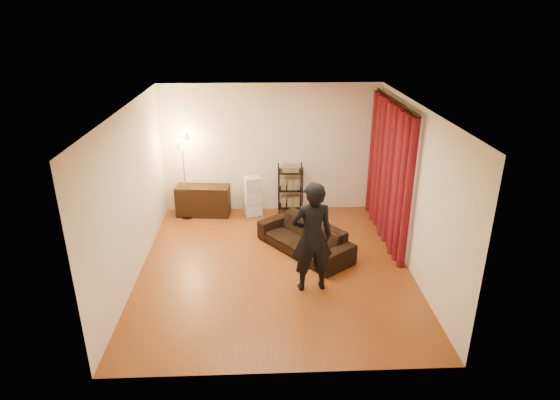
{
  "coord_description": "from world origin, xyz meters",
  "views": [
    {
      "loc": [
        -0.21,
        -6.9,
        4.07
      ],
      "look_at": [
        0.1,
        0.3,
        1.1
      ],
      "focal_mm": 30.0,
      "sensor_mm": 36.0,
      "label": 1
    }
  ],
  "objects_px": {
    "person": "(312,237)",
    "wire_shelf": "(290,189)",
    "sofa": "(305,238)",
    "media_cabinet": "(203,201)",
    "floor_lamp": "(185,177)",
    "storage_boxes": "(253,196)"
  },
  "relations": [
    {
      "from": "media_cabinet",
      "to": "floor_lamp",
      "type": "bearing_deg",
      "value": -155.49
    },
    {
      "from": "sofa",
      "to": "person",
      "type": "bearing_deg",
      "value": -37.72
    },
    {
      "from": "sofa",
      "to": "media_cabinet",
      "type": "relative_size",
      "value": 1.69
    },
    {
      "from": "media_cabinet",
      "to": "floor_lamp",
      "type": "xyz_separation_m",
      "value": [
        -0.33,
        -0.11,
        0.56
      ]
    },
    {
      "from": "person",
      "to": "wire_shelf",
      "type": "relative_size",
      "value": 1.65
    },
    {
      "from": "floor_lamp",
      "to": "storage_boxes",
      "type": "bearing_deg",
      "value": 2.7
    },
    {
      "from": "sofa",
      "to": "storage_boxes",
      "type": "bearing_deg",
      "value": 172.51
    },
    {
      "from": "media_cabinet",
      "to": "storage_boxes",
      "type": "bearing_deg",
      "value": 2.63
    },
    {
      "from": "person",
      "to": "media_cabinet",
      "type": "relative_size",
      "value": 1.6
    },
    {
      "from": "floor_lamp",
      "to": "sofa",
      "type": "bearing_deg",
      "value": -34.52
    },
    {
      "from": "person",
      "to": "wire_shelf",
      "type": "xyz_separation_m",
      "value": [
        -0.13,
        2.94,
        -0.35
      ]
    },
    {
      "from": "sofa",
      "to": "storage_boxes",
      "type": "distance_m",
      "value": 1.91
    },
    {
      "from": "sofa",
      "to": "storage_boxes",
      "type": "xyz_separation_m",
      "value": [
        -0.94,
        1.65,
        0.15
      ]
    },
    {
      "from": "sofa",
      "to": "media_cabinet",
      "type": "height_order",
      "value": "media_cabinet"
    },
    {
      "from": "sofa",
      "to": "person",
      "type": "xyz_separation_m",
      "value": [
        -0.01,
        -1.18,
        0.61
      ]
    },
    {
      "from": "sofa",
      "to": "wire_shelf",
      "type": "xyz_separation_m",
      "value": [
        -0.15,
        1.75,
        0.26
      ]
    },
    {
      "from": "person",
      "to": "wire_shelf",
      "type": "bearing_deg",
      "value": -94.49
    },
    {
      "from": "wire_shelf",
      "to": "floor_lamp",
      "type": "xyz_separation_m",
      "value": [
        -2.17,
        -0.16,
        0.35
      ]
    },
    {
      "from": "sofa",
      "to": "person",
      "type": "relative_size",
      "value": 1.06
    },
    {
      "from": "wire_shelf",
      "to": "media_cabinet",
      "type": "bearing_deg",
      "value": 167.29
    },
    {
      "from": "person",
      "to": "storage_boxes",
      "type": "distance_m",
      "value": 3.02
    },
    {
      "from": "wire_shelf",
      "to": "floor_lamp",
      "type": "bearing_deg",
      "value": 170.07
    }
  ]
}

